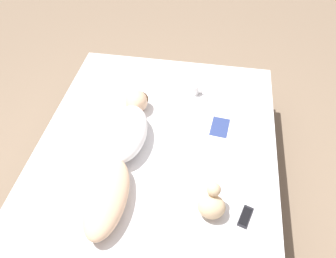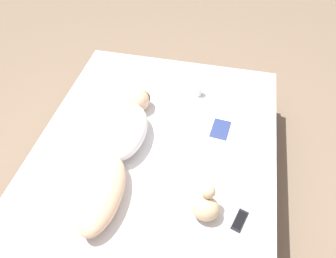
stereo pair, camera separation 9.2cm
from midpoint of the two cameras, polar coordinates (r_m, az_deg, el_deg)
The scene contains 7 objects.
ground_plane at distance 2.83m, azimuth -2.88°, elevation -9.96°, with size 12.00×12.00×0.00m, color #7A6651.
bed at distance 2.63m, azimuth -3.07°, elevation -7.08°, with size 1.83×2.29×0.50m.
person at distance 2.33m, azimuth -9.24°, elevation -3.55°, with size 0.31×1.30×0.21m.
open_magazine at distance 2.60m, azimuth 5.85°, elevation 0.68°, with size 0.45×0.34×0.01m.
coffee_mug at distance 2.84m, azimuth 3.77°, elevation 6.89°, with size 0.11×0.08×0.09m.
cell_phone at distance 2.17m, azimuth 12.09°, elevation -14.72°, with size 0.11×0.17×0.01m.
plush_toy at distance 2.08m, azimuth 6.34°, elevation -12.89°, with size 0.17×0.18×0.22m.
Camera 1 is at (0.34, -1.49, 2.38)m, focal length 35.00 mm.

